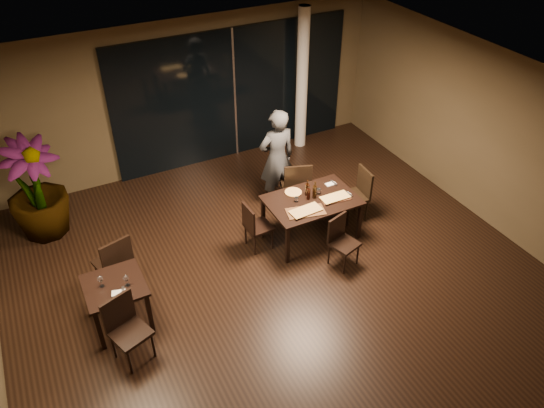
{
  "coord_description": "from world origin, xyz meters",
  "views": [
    {
      "loc": [
        -2.83,
        -5.26,
        5.84
      ],
      "look_at": [
        0.16,
        0.61,
        1.05
      ],
      "focal_mm": 35.0,
      "sensor_mm": 36.0,
      "label": 1
    }
  ],
  "objects_px": {
    "chair_side_far": "(115,262)",
    "bottle_b": "(315,190)",
    "potted_plant": "(35,189)",
    "bottle_c": "(307,188)",
    "side_table": "(115,291)",
    "chair_main_far": "(296,185)",
    "bottle_a": "(309,192)",
    "chair_main_left": "(254,225)",
    "chair_main_near": "(341,238)",
    "chair_side_near": "(126,325)",
    "diner": "(277,159)",
    "main_table": "(312,203)",
    "chair_main_right": "(358,192)"
  },
  "relations": [
    {
      "from": "chair_side_near",
      "to": "potted_plant",
      "type": "relative_size",
      "value": 0.55
    },
    {
      "from": "bottle_b",
      "to": "main_table",
      "type": "bearing_deg",
      "value": -156.8
    },
    {
      "from": "potted_plant",
      "to": "chair_side_far",
      "type": "bearing_deg",
      "value": -68.58
    },
    {
      "from": "chair_main_far",
      "to": "chair_main_left",
      "type": "bearing_deg",
      "value": 46.58
    },
    {
      "from": "chair_main_left",
      "to": "bottle_a",
      "type": "bearing_deg",
      "value": -97.92
    },
    {
      "from": "side_table",
      "to": "chair_side_near",
      "type": "relative_size",
      "value": 0.82
    },
    {
      "from": "main_table",
      "to": "chair_main_near",
      "type": "distance_m",
      "value": 0.83
    },
    {
      "from": "chair_main_far",
      "to": "potted_plant",
      "type": "distance_m",
      "value": 4.4
    },
    {
      "from": "chair_main_left",
      "to": "bottle_a",
      "type": "xyz_separation_m",
      "value": [
        0.95,
        -0.09,
        0.4
      ]
    },
    {
      "from": "main_table",
      "to": "bottle_b",
      "type": "height_order",
      "value": "bottle_b"
    },
    {
      "from": "chair_main_far",
      "to": "chair_main_right",
      "type": "height_order",
      "value": "chair_main_far"
    },
    {
      "from": "chair_main_left",
      "to": "chair_side_far",
      "type": "xyz_separation_m",
      "value": [
        -2.26,
        0.02,
        0.09
      ]
    },
    {
      "from": "side_table",
      "to": "chair_main_right",
      "type": "xyz_separation_m",
      "value": [
        4.39,
        0.58,
        -0.08
      ]
    },
    {
      "from": "chair_main_far",
      "to": "chair_main_near",
      "type": "distance_m",
      "value": 1.51
    },
    {
      "from": "chair_main_far",
      "to": "chair_side_near",
      "type": "xyz_separation_m",
      "value": [
        -3.52,
        -1.79,
        -0.04
      ]
    },
    {
      "from": "chair_main_far",
      "to": "chair_main_left",
      "type": "relative_size",
      "value": 1.22
    },
    {
      "from": "side_table",
      "to": "diner",
      "type": "relative_size",
      "value": 0.42
    },
    {
      "from": "chair_side_far",
      "to": "bottle_a",
      "type": "xyz_separation_m",
      "value": [
        3.21,
        -0.11,
        0.31
      ]
    },
    {
      "from": "diner",
      "to": "bottle_c",
      "type": "distance_m",
      "value": 0.99
    },
    {
      "from": "chair_main_far",
      "to": "diner",
      "type": "distance_m",
      "value": 0.59
    },
    {
      "from": "potted_plant",
      "to": "bottle_c",
      "type": "bearing_deg",
      "value": -26.42
    },
    {
      "from": "chair_main_far",
      "to": "bottle_a",
      "type": "relative_size",
      "value": 3.89
    },
    {
      "from": "chair_side_near",
      "to": "bottle_a",
      "type": "xyz_separation_m",
      "value": [
        3.38,
        1.13,
        0.34
      ]
    },
    {
      "from": "chair_main_far",
      "to": "diner",
      "type": "bearing_deg",
      "value": -50.01
    },
    {
      "from": "main_table",
      "to": "bottle_c",
      "type": "distance_m",
      "value": 0.27
    },
    {
      "from": "side_table",
      "to": "chair_side_far",
      "type": "distance_m",
      "value": 0.67
    },
    {
      "from": "bottle_b",
      "to": "bottle_c",
      "type": "height_order",
      "value": "bottle_b"
    },
    {
      "from": "side_table",
      "to": "bottle_b",
      "type": "relative_size",
      "value": 2.57
    },
    {
      "from": "chair_main_near",
      "to": "potted_plant",
      "type": "xyz_separation_m",
      "value": [
        -4.12,
        2.96,
        0.41
      ]
    },
    {
      "from": "chair_side_far",
      "to": "diner",
      "type": "distance_m",
      "value": 3.36
    },
    {
      "from": "chair_main_left",
      "to": "chair_side_near",
      "type": "height_order",
      "value": "chair_side_near"
    },
    {
      "from": "bottle_b",
      "to": "bottle_c",
      "type": "xyz_separation_m",
      "value": [
        -0.07,
        0.12,
        -0.01
      ]
    },
    {
      "from": "chair_main_far",
      "to": "bottle_c",
      "type": "relative_size",
      "value": 3.61
    },
    {
      "from": "side_table",
      "to": "chair_main_far",
      "type": "distance_m",
      "value": 3.7
    },
    {
      "from": "main_table",
      "to": "chair_main_near",
      "type": "xyz_separation_m",
      "value": [
        0.07,
        -0.8,
        -0.2
      ]
    },
    {
      "from": "side_table",
      "to": "potted_plant",
      "type": "relative_size",
      "value": 0.45
    },
    {
      "from": "chair_main_left",
      "to": "chair_side_far",
      "type": "relative_size",
      "value": 0.84
    },
    {
      "from": "chair_side_far",
      "to": "diner",
      "type": "height_order",
      "value": "diner"
    },
    {
      "from": "chair_side_far",
      "to": "bottle_b",
      "type": "xyz_separation_m",
      "value": [
        3.32,
        -0.12,
        0.33
      ]
    },
    {
      "from": "chair_main_near",
      "to": "bottle_c",
      "type": "distance_m",
      "value": 1.04
    },
    {
      "from": "bottle_a",
      "to": "bottle_b",
      "type": "height_order",
      "value": "bottle_b"
    },
    {
      "from": "main_table",
      "to": "chair_main_left",
      "type": "bearing_deg",
      "value": 172.84
    },
    {
      "from": "potted_plant",
      "to": "bottle_c",
      "type": "height_order",
      "value": "potted_plant"
    },
    {
      "from": "chair_main_right",
      "to": "bottle_a",
      "type": "xyz_separation_m",
      "value": [
        -1.04,
        -0.04,
        0.34
      ]
    },
    {
      "from": "side_table",
      "to": "chair_main_left",
      "type": "distance_m",
      "value": 2.48
    },
    {
      "from": "chair_main_left",
      "to": "bottle_b",
      "type": "relative_size",
      "value": 2.79
    },
    {
      "from": "side_table",
      "to": "bottle_c",
      "type": "bearing_deg",
      "value": 10.85
    },
    {
      "from": "chair_side_far",
      "to": "bottle_a",
      "type": "relative_size",
      "value": 3.82
    },
    {
      "from": "side_table",
      "to": "bottle_c",
      "type": "xyz_separation_m",
      "value": [
        3.39,
        0.65,
        0.27
      ]
    },
    {
      "from": "side_table",
      "to": "chair_main_near",
      "type": "distance_m",
      "value": 3.49
    }
  ]
}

